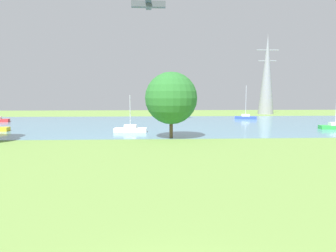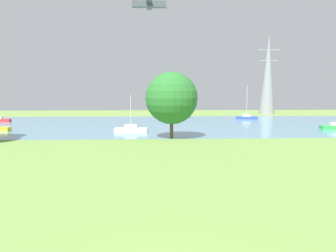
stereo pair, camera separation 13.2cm
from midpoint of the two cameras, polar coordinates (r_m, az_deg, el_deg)
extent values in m
plane|color=olive|center=(29.47, -2.44, -4.79)|extent=(160.00, 160.00, 0.00)
cube|color=#5A8BA2|center=(57.22, -2.75, 0.42)|extent=(140.00, 40.00, 0.02)
cube|color=blue|center=(70.78, 14.46, 1.54)|extent=(5.03, 2.78, 0.60)
cube|color=white|center=(70.74, 14.47, 1.98)|extent=(2.04, 1.56, 0.50)
cylinder|color=silver|center=(70.60, 14.54, 4.62)|extent=(0.10, 0.10, 7.01)
cube|color=white|center=(44.70, -7.25, -0.76)|extent=(4.86, 1.69, 0.60)
cube|color=white|center=(44.64, -7.26, -0.06)|extent=(1.84, 1.17, 0.50)
cylinder|color=silver|center=(44.46, -7.29, 2.74)|extent=(0.10, 0.10, 4.86)
cube|color=green|center=(55.11, 29.11, -0.21)|extent=(4.92, 1.95, 0.60)
cube|color=white|center=(55.06, 29.14, 0.36)|extent=(1.90, 1.27, 0.50)
cylinder|color=brown|center=(37.98, 0.50, -0.26)|extent=(0.44, 0.44, 2.79)
sphere|color=#2A6F2D|center=(37.77, 0.51, 5.32)|extent=(6.57, 6.57, 6.57)
cone|color=gray|center=(91.24, 18.23, 9.31)|extent=(4.40, 4.40, 22.73)
cube|color=gray|center=(91.93, 18.37, 13.55)|extent=(6.40, 0.30, 0.30)
cube|color=gray|center=(91.56, 18.31, 11.69)|extent=(5.20, 0.30, 0.30)
cube|color=#4C5156|center=(60.65, -3.81, 22.08)|extent=(6.40, 1.12, 1.10)
cube|color=#4C5156|center=(60.70, -3.81, 22.26)|extent=(1.13, 8.40, 0.16)
cube|color=#4C5156|center=(60.97, -6.59, 22.75)|extent=(0.90, 0.12, 1.50)
camera|label=1|loc=(0.07, -90.14, -0.01)|focal=32.06mm
camera|label=2|loc=(0.07, 89.86, 0.01)|focal=32.06mm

